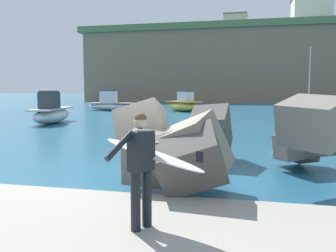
# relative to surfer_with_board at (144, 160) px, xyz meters

# --- Properties ---
(ground_plane) EXTENTS (400.00, 400.00, 0.00)m
(ground_plane) POSITION_rel_surfer_with_board_xyz_m (-1.08, 3.50, -1.28)
(ground_plane) COLOR #235B7A
(walkway_path) EXTENTS (48.00, 4.40, 0.24)m
(walkway_path) POSITION_rel_surfer_with_board_xyz_m (-1.08, -0.50, -1.16)
(walkway_path) COLOR #9E998E
(walkway_path) RESTS_ON ground
(breakwater_jetty) EXTENTS (29.11, 6.34, 2.35)m
(breakwater_jetty) POSITION_rel_surfer_with_board_xyz_m (-0.63, 4.38, -0.16)
(breakwater_jetty) COLOR #4C4944
(breakwater_jetty) RESTS_ON ground
(surfer_with_board) EXTENTS (2.01, 1.55, 1.78)m
(surfer_with_board) POSITION_rel_surfer_with_board_xyz_m (0.00, 0.00, 0.00)
(surfer_with_board) COLOR black
(surfer_with_board) RESTS_ON walkway_path
(boat_near_centre) EXTENTS (2.66, 4.77, 7.60)m
(boat_near_centre) POSITION_rel_surfer_with_board_xyz_m (8.47, 42.13, -0.67)
(boat_near_centre) COLOR white
(boat_near_centre) RESTS_ON ground
(boat_near_right) EXTENTS (5.98, 2.00, 2.30)m
(boat_near_right) POSITION_rel_surfer_with_board_xyz_m (-13.87, 33.26, -0.58)
(boat_near_right) COLOR white
(boat_near_right) RESTS_ON ground
(boat_mid_centre) EXTENTS (4.85, 4.58, 2.23)m
(boat_mid_centre) POSITION_rel_surfer_with_board_xyz_m (-5.52, 33.17, -0.54)
(boat_mid_centre) COLOR #EAC64C
(boat_mid_centre) RESTS_ON ground
(boat_mid_right) EXTENTS (2.66, 5.88, 2.28)m
(boat_mid_right) POSITION_rel_surfer_with_board_xyz_m (-12.10, 17.64, -0.54)
(boat_mid_right) COLOR white
(boat_mid_right) RESTS_ON ground
(headland_bluff) EXTENTS (97.59, 41.82, 14.45)m
(headland_bluff) POSITION_rel_surfer_with_board_xyz_m (17.41, 80.89, 5.97)
(headland_bluff) COLOR #847056
(headland_bluff) RESTS_ON ground
(station_building_west) EXTENTS (7.34, 8.09, 6.36)m
(station_building_west) POSITION_rel_surfer_with_board_xyz_m (12.78, 73.36, 16.36)
(station_building_west) COLOR silver
(station_building_west) RESTS_ON headland_bluff
(station_building_central) EXTENTS (5.77, 5.86, 6.54)m
(station_building_central) POSITION_rel_surfer_with_board_xyz_m (-2.72, 88.42, 16.45)
(station_building_central) COLOR #B2ADA3
(station_building_central) RESTS_ON headland_bluff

